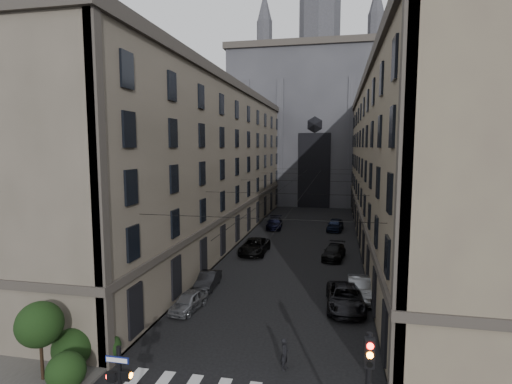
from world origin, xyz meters
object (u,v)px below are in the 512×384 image
Objects in this scene: car_left_far at (275,223)px; gothic_tower at (318,116)px; car_right_midfar at (334,252)px; car_right_midnear at (345,297)px; car_left_near at (189,301)px; car_right_far at (335,225)px; car_right_near at (359,288)px; pedestrian at (285,354)px; car_left_midnear at (208,280)px; car_left_midfar at (255,246)px.

gothic_tower is at bearing 77.93° from car_left_far.
car_right_midnear is at bearing -77.84° from car_right_midfar.
car_right_far reaches higher than car_left_near.
car_right_near is 0.99× the size of car_right_far.
car_right_near is at bearing 28.90° from car_left_near.
car_right_midnear is at bearing -75.23° from car_left_far.
pedestrian is (-4.26, -10.81, 0.05)m from car_right_near.
gothic_tower is 14.73× the size of car_left_midnear.
car_left_midnear is 0.81× the size of car_right_midfar.
gothic_tower is at bearing 12.14° from pedestrian.
car_left_midfar is at bearing 132.91° from car_right_near.
car_right_near is (11.97, 0.18, 0.14)m from car_left_midnear.
car_right_near is at bearing 60.99° from car_right_midnear.
car_left_midfar reaches higher than car_right_near.
car_right_near is 10.85m from car_right_midfar.
car_right_far is at bearing 6.85° from pedestrian.
car_left_midnear is (-0.09, 4.50, -0.01)m from car_left_near.
car_right_midfar reaches higher than car_left_near.
car_right_far is (9.97, 24.95, 0.17)m from car_left_midnear.
car_right_near reaches higher than car_left_midnear.
pedestrian is (-3.19, -8.69, 0.05)m from car_right_midnear.
car_left_midfar is 15.03m from car_right_near.
car_left_midfar is at bearing -114.09° from car_right_far.
gothic_tower reaches higher than pedestrian.
car_right_midnear is at bearing -84.97° from gothic_tower.
gothic_tower is at bearing 95.42° from car_right_near.
car_left_midnear is at bearing 167.58° from car_right_midnear.
car_left_midfar is at bearing -173.23° from car_right_midfar.
car_right_midfar is at bearing 91.85° from car_right_midnear.
car_left_far is 1.08× the size of car_right_near.
car_right_midfar is at bearing 4.48° from pedestrian.
car_right_midnear reaches higher than car_left_near.
car_right_midnear is (10.90, -1.94, 0.14)m from car_left_midnear.
car_left_near is 9.78m from pedestrian.
car_right_near is (6.20, -56.15, -17.01)m from gothic_tower.
car_right_near is at bearing -1.54° from car_left_midnear.
car_right_near is at bearing -78.36° from car_right_far.
car_right_near is 0.84× the size of car_right_midnear.
pedestrian reaches higher than car_right_far.
car_left_near reaches higher than car_left_midnear.
car_left_midnear is 2.36× the size of pedestrian.
car_right_far is (8.40, 13.92, 0.02)m from car_left_midfar.
car_left_midfar is at bearing 26.31° from pedestrian.
car_left_near is 2.30× the size of pedestrian.
car_right_far is 2.89× the size of pedestrian.
car_left_midnear is 0.69× the size of car_left_midfar.
car_left_near is 0.79× the size of car_right_midfar.
gothic_tower is at bearing 85.54° from car_left_midfar.
car_right_near is at bearing -11.01° from pedestrian.
car_left_midnear is 0.82× the size of car_right_near.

